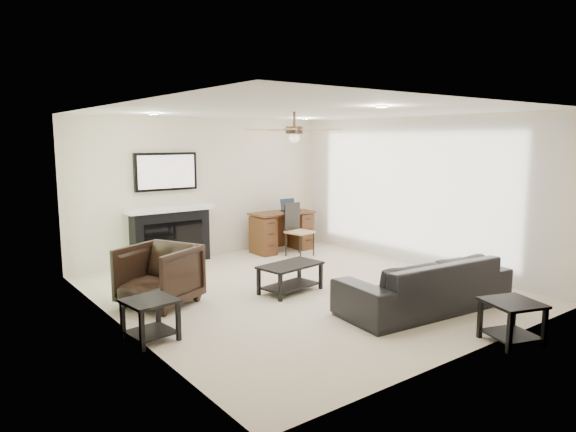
# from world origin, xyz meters

# --- Properties ---
(room_shell) EXTENTS (5.50, 5.54, 2.52)m
(room_shell) POSITION_xyz_m (0.19, 0.08, 1.68)
(room_shell) COLOR beige
(room_shell) RESTS_ON ground
(sofa) EXTENTS (2.36, 1.12, 0.67)m
(sofa) POSITION_xyz_m (0.76, -1.60, 0.33)
(sofa) COLOR black
(sofa) RESTS_ON ground
(armchair) EXTENTS (1.15, 1.14, 0.79)m
(armchair) POSITION_xyz_m (-1.84, 0.55, 0.39)
(armchair) COLOR black
(armchair) RESTS_ON ground
(coffee_table) EXTENTS (0.97, 0.63, 0.40)m
(coffee_table) POSITION_xyz_m (-0.14, -0.00, 0.20)
(coffee_table) COLOR black
(coffee_table) RESTS_ON ground
(end_table_near) EXTENTS (0.66, 0.66, 0.45)m
(end_table_near) POSITION_xyz_m (0.61, -2.85, 0.23)
(end_table_near) COLOR black
(end_table_near) RESTS_ON ground
(end_table_left) EXTENTS (0.55, 0.55, 0.45)m
(end_table_left) POSITION_xyz_m (-2.39, -0.50, 0.23)
(end_table_left) COLOR black
(end_table_left) RESTS_ON ground
(fireplace_unit) EXTENTS (1.52, 0.34, 1.91)m
(fireplace_unit) POSITION_xyz_m (-0.76, 2.58, 0.95)
(fireplace_unit) COLOR black
(fireplace_unit) RESTS_ON ground
(desk) EXTENTS (1.22, 0.56, 0.76)m
(desk) POSITION_xyz_m (1.35, 2.23, 0.38)
(desk) COLOR #391B0E
(desk) RESTS_ON ground
(desk_chair) EXTENTS (0.49, 0.50, 0.97)m
(desk_chair) POSITION_xyz_m (1.35, 1.68, 0.48)
(desk_chair) COLOR black
(desk_chair) RESTS_ON ground
(laptop) EXTENTS (0.33, 0.24, 0.23)m
(laptop) POSITION_xyz_m (1.55, 2.21, 0.88)
(laptop) COLOR black
(laptop) RESTS_ON desk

